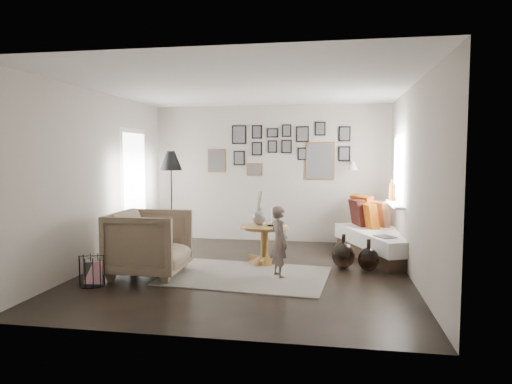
% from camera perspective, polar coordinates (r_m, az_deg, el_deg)
% --- Properties ---
extents(ground, '(4.80, 4.80, 0.00)m').
position_cam_1_polar(ground, '(6.61, -1.17, -9.89)').
color(ground, black).
rests_on(ground, ground).
extents(wall_back, '(4.50, 0.00, 4.50)m').
position_cam_1_polar(wall_back, '(8.78, 1.75, 2.30)').
color(wall_back, '#AAA195').
rests_on(wall_back, ground).
extents(wall_front, '(4.50, 0.00, 4.50)m').
position_cam_1_polar(wall_front, '(4.08, -7.52, -0.45)').
color(wall_front, '#AAA195').
rests_on(wall_front, ground).
extents(wall_left, '(0.00, 4.80, 4.80)m').
position_cam_1_polar(wall_left, '(7.18, -19.12, 1.52)').
color(wall_left, '#AAA195').
rests_on(wall_left, ground).
extents(wall_right, '(0.00, 4.80, 4.80)m').
position_cam_1_polar(wall_right, '(6.38, 19.07, 1.16)').
color(wall_right, '#AAA195').
rests_on(wall_right, ground).
extents(ceiling, '(4.80, 4.80, 0.00)m').
position_cam_1_polar(ceiling, '(6.47, -1.21, 13.00)').
color(ceiling, white).
rests_on(ceiling, wall_back).
extents(door_left, '(0.00, 2.14, 2.14)m').
position_cam_1_polar(door_left, '(8.26, -14.98, 0.26)').
color(door_left, white).
rests_on(door_left, wall_left).
extents(window_right, '(0.15, 1.32, 1.30)m').
position_cam_1_polar(window_right, '(7.72, 16.83, -0.96)').
color(window_right, white).
rests_on(window_right, wall_right).
extents(gallery_wall, '(2.74, 0.03, 1.08)m').
position_cam_1_polar(gallery_wall, '(8.72, 3.62, 5.19)').
color(gallery_wall, brown).
rests_on(gallery_wall, wall_back).
extents(wall_sconce, '(0.18, 0.36, 0.16)m').
position_cam_1_polar(wall_sconce, '(8.43, 12.02, 3.21)').
color(wall_sconce, white).
rests_on(wall_sconce, wall_back).
extents(rug, '(2.32, 1.72, 0.01)m').
position_cam_1_polar(rug, '(6.37, -1.22, -10.40)').
color(rug, beige).
rests_on(rug, ground).
extents(pedestal_table, '(0.74, 0.74, 0.58)m').
position_cam_1_polar(pedestal_table, '(7.05, 1.06, -6.74)').
color(pedestal_table, brown).
rests_on(pedestal_table, ground).
extents(vase, '(0.21, 0.21, 0.53)m').
position_cam_1_polar(vase, '(7.00, 0.44, -2.87)').
color(vase, black).
rests_on(vase, pedestal_table).
extents(candles, '(0.13, 0.13, 0.27)m').
position_cam_1_polar(candles, '(6.96, 1.96, -3.16)').
color(candles, black).
rests_on(candles, pedestal_table).
extents(daybed, '(1.51, 2.11, 0.96)m').
position_cam_1_polar(daybed, '(7.73, 15.47, -5.71)').
color(daybed, black).
rests_on(daybed, ground).
extents(magazine_on_daybed, '(0.34, 0.36, 0.02)m').
position_cam_1_polar(magazine_on_daybed, '(7.07, 15.83, -5.39)').
color(magazine_on_daybed, black).
rests_on(magazine_on_daybed, daybed).
extents(armchair, '(1.02, 0.99, 0.90)m').
position_cam_1_polar(armchair, '(6.46, -13.16, -6.26)').
color(armchair, '#73634D').
rests_on(armchair, ground).
extents(armchair_cushion, '(0.41, 0.42, 0.18)m').
position_cam_1_polar(armchair_cushion, '(6.49, -12.74, -5.94)').
color(armchair_cushion, white).
rests_on(armchair_cushion, armchair).
extents(floor_lamp, '(0.40, 0.40, 1.73)m').
position_cam_1_polar(floor_lamp, '(8.40, -10.57, 3.43)').
color(floor_lamp, black).
rests_on(floor_lamp, ground).
extents(magazine_basket, '(0.38, 0.38, 0.38)m').
position_cam_1_polar(magazine_basket, '(6.24, -19.83, -9.26)').
color(magazine_basket, black).
rests_on(magazine_basket, ground).
extents(demijohn_large, '(0.34, 0.34, 0.51)m').
position_cam_1_polar(demijohn_large, '(6.87, 10.87, -7.75)').
color(demijohn_large, black).
rests_on(demijohn_large, ground).
extents(demijohn_small, '(0.30, 0.30, 0.46)m').
position_cam_1_polar(demijohn_small, '(6.77, 13.88, -8.17)').
color(demijohn_small, black).
rests_on(demijohn_small, ground).
extents(child, '(0.39, 0.42, 0.97)m').
position_cam_1_polar(child, '(6.23, 2.93, -6.21)').
color(child, '#6B5B54').
rests_on(child, ground).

